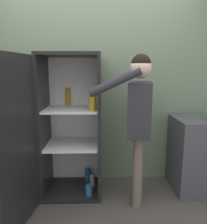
# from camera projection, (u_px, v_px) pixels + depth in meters

# --- Properties ---
(wall_back) EXTENTS (7.00, 0.06, 2.55)m
(wall_back) POSITION_uv_depth(u_px,v_px,m) (94.00, 86.00, 2.84)
(wall_back) COLOR gray
(wall_back) RESTS_ON ground_plane
(refrigerator) EXTENTS (0.83, 1.26, 1.66)m
(refrigerator) POSITION_uv_depth(u_px,v_px,m) (62.00, 129.00, 2.48)
(refrigerator) COLOR black
(refrigerator) RESTS_ON ground_plane
(person) EXTENTS (0.69, 0.54, 1.64)m
(person) POSITION_uv_depth(u_px,v_px,m) (139.00, 112.00, 2.30)
(person) COLOR #726656
(person) RESTS_ON ground_plane
(counter) EXTENTS (0.75, 0.57, 0.91)m
(counter) POSITION_uv_depth(u_px,v_px,m) (204.00, 154.00, 2.70)
(counter) COLOR #4C4C51
(counter) RESTS_ON ground_plane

